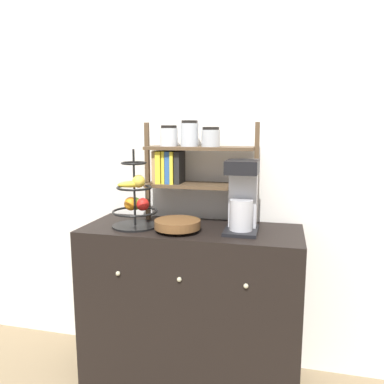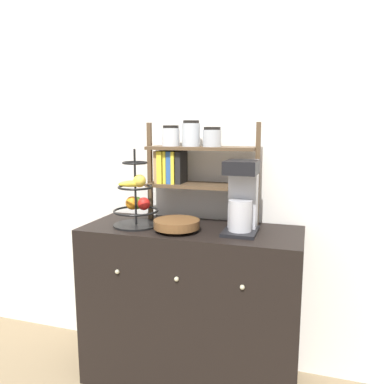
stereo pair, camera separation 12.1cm
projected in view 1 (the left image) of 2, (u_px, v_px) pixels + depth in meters
name	position (u px, v px, depth m)	size (l,w,h in m)	color
wall_back	(202.00, 153.00, 2.25)	(7.00, 0.05, 2.60)	silver
sideboard	(191.00, 306.00, 2.12)	(1.19, 0.49, 0.91)	black
coffee_maker	(242.00, 195.00, 1.95)	(0.17, 0.23, 0.38)	black
fruit_stand	(135.00, 202.00, 2.06)	(0.25, 0.25, 0.43)	black
wooden_bowl	(177.00, 225.00, 1.97)	(0.24, 0.24, 0.06)	brown
shelf_hutch	(187.00, 158.00, 2.13)	(0.66, 0.20, 0.58)	brown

